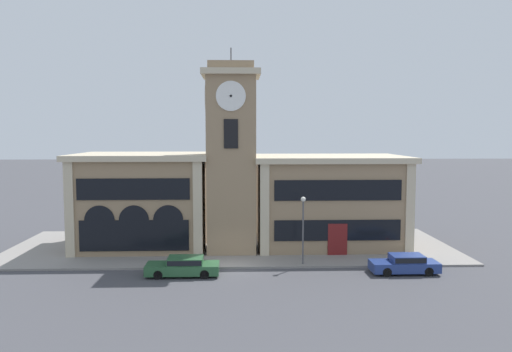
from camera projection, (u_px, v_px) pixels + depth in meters
name	position (u px, v px, depth m)	size (l,w,h in m)	color
ground_plane	(231.00, 269.00, 35.11)	(300.00, 300.00, 0.00)	#424247
sidewalk_kerb	(232.00, 246.00, 41.80)	(36.37, 13.44, 0.15)	gray
clock_tower	(231.00, 158.00, 39.63)	(4.52, 4.52, 16.21)	#937A5B
town_hall_left_wing	(144.00, 200.00, 41.80)	(11.07, 8.86, 7.86)	#937A5B
town_hall_right_wing	(328.00, 200.00, 42.39)	(12.68, 8.86, 7.66)	#937A5B
parked_car_near	(184.00, 266.00, 33.48)	(4.89, 1.86, 1.26)	#285633
parked_car_mid	(405.00, 264.00, 34.03)	(4.57, 1.76, 1.29)	navy
street_lamp	(303.00, 219.00, 35.63)	(0.36, 0.36, 4.89)	#4C4C51
fire_hydrant	(409.00, 258.00, 36.01)	(0.22, 0.22, 0.87)	red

